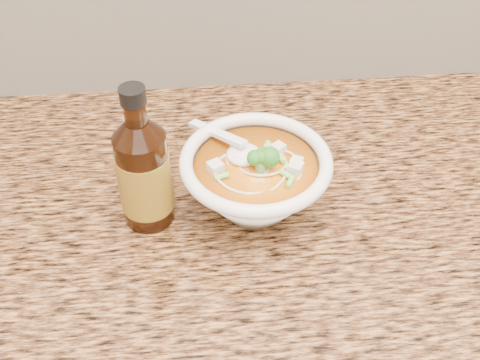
{
  "coord_description": "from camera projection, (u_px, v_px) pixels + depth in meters",
  "views": [
    {
      "loc": [
        -0.22,
        1.13,
        1.47
      ],
      "look_at": [
        -0.17,
        1.69,
        0.95
      ],
      "focal_mm": 45.0,
      "sensor_mm": 36.0,
      "label": 1
    }
  ],
  "objects": [
    {
      "name": "counter_slab",
      "position": [
        366.0,
        218.0,
        0.81
      ],
      "size": [
        4.0,
        0.68,
        0.04
      ],
      "primitive_type": "cube",
      "color": "#A56E3C",
      "rests_on": "cabinet"
    },
    {
      "name": "soup_bowl",
      "position": [
        255.0,
        181.0,
        0.77
      ],
      "size": [
        0.19,
        0.2,
        0.11
      ],
      "rotation": [
        0.0,
        0.0,
        0.22
      ],
      "color": "white",
      "rests_on": "counter_slab"
    },
    {
      "name": "hot_sauce_bottle",
      "position": [
        144.0,
        174.0,
        0.74
      ],
      "size": [
        0.08,
        0.08,
        0.2
      ],
      "rotation": [
        0.0,
        0.0,
        -0.16
      ],
      "color": "#351607",
      "rests_on": "counter_slab"
    }
  ]
}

